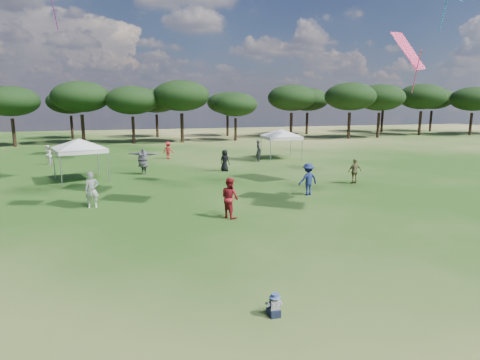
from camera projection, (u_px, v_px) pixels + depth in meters
name	position (u px, v px, depth m)	size (l,w,h in m)	color
tree_line	(171.00, 98.00, 51.61)	(108.78, 17.63, 7.77)	black
tent_left	(79.00, 141.00, 25.20)	(5.70, 5.70, 2.99)	gray
tent_right	(281.00, 131.00, 35.11)	(6.08, 6.08, 2.91)	gray
toddler	(274.00, 306.00, 9.42)	(0.38, 0.43, 0.57)	black
festival_crowd	(123.00, 168.00, 25.32)	(26.33, 20.23, 1.84)	silver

